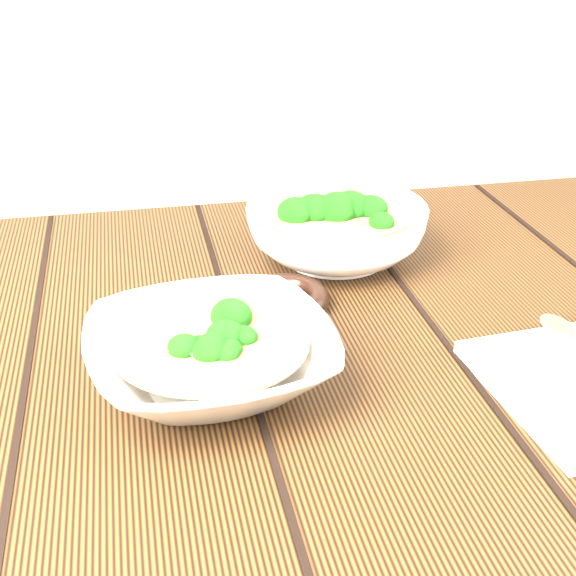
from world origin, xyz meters
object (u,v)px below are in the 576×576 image
(table, at_px, (262,443))
(soup_bowl_front, at_px, (211,355))
(soup_bowl_back, at_px, (336,230))
(trivet, at_px, (286,298))

(table, xyz_separation_m, soup_bowl_front, (-0.05, -0.06, 0.15))
(table, bearing_deg, soup_bowl_back, 55.80)
(soup_bowl_back, bearing_deg, trivet, -126.87)
(table, height_order, soup_bowl_back, soup_bowl_back)
(soup_bowl_front, height_order, soup_bowl_back, soup_bowl_back)
(soup_bowl_back, bearing_deg, table, -124.20)
(table, height_order, trivet, trivet)
(soup_bowl_front, relative_size, soup_bowl_back, 0.89)
(table, distance_m, trivet, 0.15)
(table, relative_size, soup_bowl_front, 4.96)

